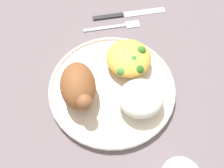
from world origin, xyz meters
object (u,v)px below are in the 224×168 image
(rice_pile, at_px, (141,98))
(knife, at_px, (123,14))
(roasted_chicken, at_px, (78,86))
(fork, at_px, (115,26))
(plate, at_px, (112,88))
(mac_cheese_with_broccoli, at_px, (129,58))

(rice_pile, bearing_deg, knife, 178.33)
(roasted_chicken, xyz_separation_m, fork, (-0.19, 0.10, -0.05))
(fork, bearing_deg, plate, -10.40)
(plate, xyz_separation_m, fork, (-0.18, 0.03, -0.01))
(fork, bearing_deg, rice_pile, 4.57)
(roasted_chicken, relative_size, knife, 0.58)
(roasted_chicken, height_order, fork, roasted_chicken)
(rice_pile, relative_size, mac_cheese_with_broccoli, 0.91)
(plate, height_order, mac_cheese_with_broccoli, mac_cheese_with_broccoli)
(rice_pile, height_order, mac_cheese_with_broccoli, rice_pile)
(plate, xyz_separation_m, knife, (-0.21, 0.06, -0.01))
(plate, bearing_deg, rice_pile, 46.91)
(roasted_chicken, height_order, knife, roasted_chicken)
(plate, distance_m, roasted_chicken, 0.08)
(knife, bearing_deg, rice_pile, -1.67)
(rice_pile, xyz_separation_m, mac_cheese_with_broccoli, (-0.10, -0.01, -0.00))
(plate, bearing_deg, fork, 169.60)
(roasted_chicken, bearing_deg, fork, 151.70)
(mac_cheese_with_broccoli, xyz_separation_m, knife, (-0.16, 0.01, -0.03))
(mac_cheese_with_broccoli, bearing_deg, rice_pile, 3.67)
(roasted_chicken, bearing_deg, knife, 150.54)
(roasted_chicken, xyz_separation_m, mac_cheese_with_broccoli, (-0.06, 0.11, -0.01))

